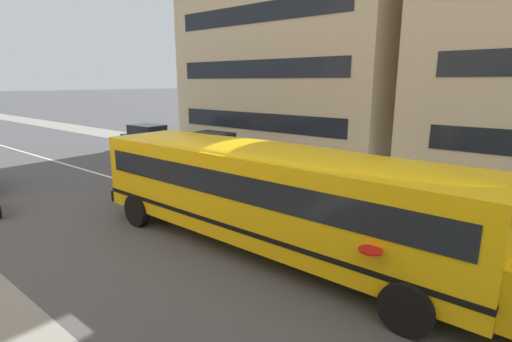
% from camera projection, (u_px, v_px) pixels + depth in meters
% --- Properties ---
extents(ground_plane, '(400.00, 400.00, 0.00)m').
position_uv_depth(ground_plane, '(393.00, 259.00, 9.73)').
color(ground_plane, '#4C4C4F').
extents(sidewalk_far, '(120.00, 3.00, 0.01)m').
position_uv_depth(sidewalk_far, '(467.00, 191.00, 15.79)').
color(sidewalk_far, gray).
rests_on(sidewalk_far, ground_plane).
extents(lane_centreline, '(110.00, 0.16, 0.01)m').
position_uv_depth(lane_centreline, '(393.00, 259.00, 9.73)').
color(lane_centreline, silver).
rests_on(lane_centreline, ground_plane).
extents(school_bus, '(12.70, 3.01, 2.84)m').
position_uv_depth(school_bus, '(274.00, 190.00, 9.84)').
color(school_bus, yellow).
rests_on(school_bus, ground_plane).
extents(parked_car_green_by_hydrant, '(3.96, 1.99, 1.64)m').
position_uv_depth(parked_car_green_by_hydrant, '(148.00, 137.00, 25.07)').
color(parked_car_green_by_hydrant, '#236038').
rests_on(parked_car_green_by_hydrant, ground_plane).
extents(parked_car_black_beside_sign, '(3.99, 2.07, 1.64)m').
position_uv_depth(parked_car_black_beside_sign, '(214.00, 147.00, 21.33)').
color(parked_car_black_beside_sign, black).
rests_on(parked_car_black_beside_sign, ground_plane).
extents(apartment_block_far_left, '(15.10, 13.01, 16.50)m').
position_uv_depth(apartment_block_far_left, '(313.00, 26.00, 27.71)').
color(apartment_block_far_left, '#C6B28E').
rests_on(apartment_block_far_left, ground_plane).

